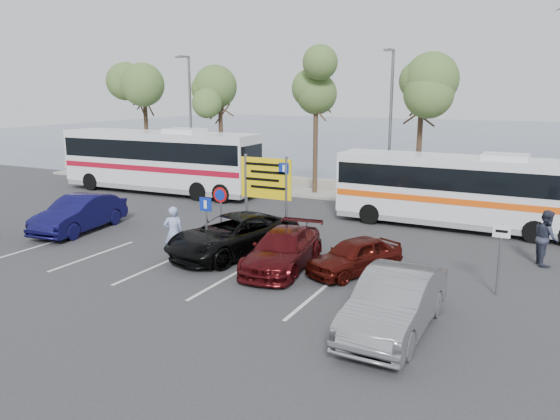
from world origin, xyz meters
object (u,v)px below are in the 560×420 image
at_px(direction_sign, 266,185).
at_px(coach_bus_right, 462,194).
at_px(street_lamp_left, 190,114).
at_px(suv_black, 233,235).
at_px(pedestrian_near, 174,233).
at_px(car_red, 355,256).
at_px(street_lamp_right, 390,118).
at_px(car_blue, 79,213).
at_px(car_maroon, 283,250).
at_px(car_silver_b, 395,303).
at_px(coach_bus_left, 160,163).
at_px(pedestrian_far, 546,238).

height_order(direction_sign, coach_bus_right, direction_sign).
distance_m(street_lamp_left, suv_black, 16.42).
bearing_deg(pedestrian_near, suv_black, 177.41).
relative_size(street_lamp_left, car_red, 2.22).
bearing_deg(coach_bus_right, direction_sign, -136.10).
height_order(street_lamp_right, car_blue, street_lamp_right).
bearing_deg(suv_black, car_maroon, 1.63).
bearing_deg(street_lamp_right, car_silver_b, -73.56).
distance_m(coach_bus_left, pedestrian_far, 21.74).
bearing_deg(street_lamp_right, suv_black, -101.75).
xyz_separation_m(car_blue, pedestrian_near, (6.19, -1.41, 0.19)).
bearing_deg(pedestrian_near, car_silver_b, 121.58).
relative_size(coach_bus_right, pedestrian_far, 5.61).
xyz_separation_m(street_lamp_left, car_red, (15.30, -12.02, -3.98)).
bearing_deg(coach_bus_right, pedestrian_far, -49.07).
bearing_deg(car_red, pedestrian_far, 60.24).
xyz_separation_m(car_red, pedestrian_far, (5.70, 3.91, 0.37)).
distance_m(suv_black, car_silver_b, 8.19).
distance_m(street_lamp_right, pedestrian_far, 11.95).
distance_m(street_lamp_right, car_maroon, 13.25).
relative_size(direction_sign, coach_bus_left, 0.29).
distance_m(coach_bus_right, car_silver_b, 11.89).
xyz_separation_m(street_lamp_left, car_silver_b, (17.70, -15.93, -3.81)).
bearing_deg(street_lamp_left, pedestrian_near, -56.67).
relative_size(direction_sign, car_red, 1.00).
relative_size(street_lamp_right, car_red, 2.22).
bearing_deg(car_maroon, street_lamp_right, 83.37).
distance_m(street_lamp_right, direction_sign, 10.73).
height_order(coach_bus_right, car_silver_b, coach_bus_right).
xyz_separation_m(coach_bus_right, suv_black, (-7.00, -7.95, -0.84)).
xyz_separation_m(street_lamp_right, coach_bus_right, (4.50, -4.07, -3.01)).
bearing_deg(car_maroon, car_silver_b, -40.55).
bearing_deg(car_red, car_maroon, -139.55).
relative_size(coach_bus_left, car_maroon, 2.74).
height_order(street_lamp_left, street_lamp_right, same).
height_order(street_lamp_left, suv_black, street_lamp_left).
distance_m(pedestrian_near, pedestrian_far, 13.28).
bearing_deg(street_lamp_right, direction_sign, -100.94).
xyz_separation_m(direction_sign, suv_black, (-0.50, -1.70, -1.68)).
bearing_deg(coach_bus_left, car_blue, -72.96).
distance_m(street_lamp_right, car_red, 12.87).
relative_size(street_lamp_right, coach_bus_right, 0.72).
height_order(car_blue, car_red, car_blue).
distance_m(car_red, suv_black, 4.80).
xyz_separation_m(suv_black, pedestrian_far, (10.50, 3.91, 0.24)).
xyz_separation_m(direction_sign, coach_bus_right, (6.50, 6.25, -0.84)).
xyz_separation_m(street_lamp_left, pedestrian_near, (8.83, -13.42, -3.62)).
bearing_deg(car_silver_b, car_blue, 166.85).
relative_size(coach_bus_right, car_silver_b, 2.32).
bearing_deg(car_red, coach_bus_right, 100.31).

